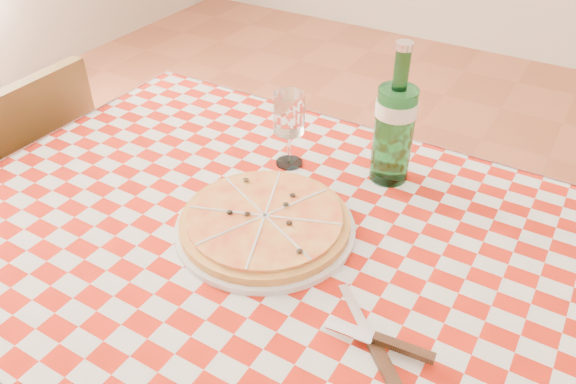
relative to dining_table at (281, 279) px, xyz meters
name	(u,v)px	position (x,y,z in m)	size (l,w,h in m)	color
dining_table	(281,279)	(0.00, 0.00, 0.00)	(1.20, 0.80, 0.75)	brown
tablecloth	(280,241)	(0.00, 0.00, 0.09)	(1.30, 0.90, 0.01)	#9F1709
chair_far	(30,199)	(-0.85, 0.05, -0.17)	(0.40, 0.40, 0.85)	brown
pizza_plate	(265,221)	(-0.04, 0.01, 0.12)	(0.33, 0.33, 0.04)	#D58B47
water_bottle	(396,115)	(0.09, 0.28, 0.24)	(0.08, 0.08, 0.29)	#1A682A
wine_glass	(289,130)	(-0.11, 0.22, 0.18)	(0.06, 0.06, 0.16)	white
cutlery	(373,339)	(0.24, -0.13, 0.11)	(0.22, 0.19, 0.02)	silver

